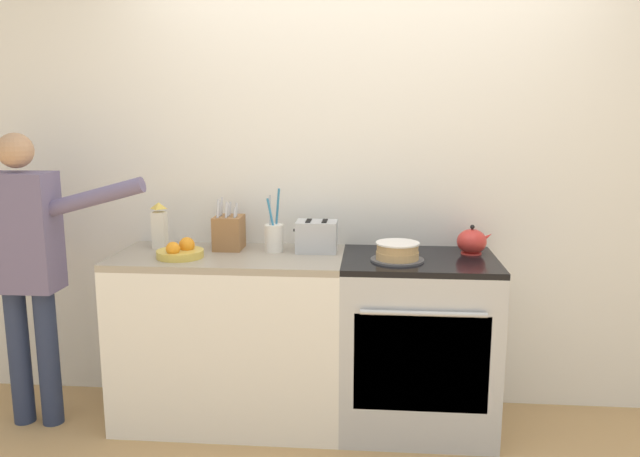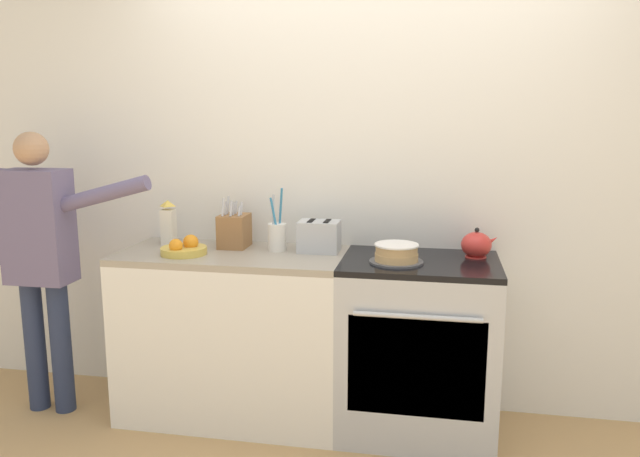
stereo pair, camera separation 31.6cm
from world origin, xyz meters
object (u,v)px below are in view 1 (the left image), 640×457
Objects in this scene: knife_block at (229,232)px; fruit_bowl at (180,252)px; utensil_crock at (274,237)px; milk_carton at (160,226)px; stove_range at (417,343)px; layer_cake at (397,252)px; toaster at (317,236)px; person_baker at (26,256)px; tea_kettle at (472,242)px.

knife_block reaches higher than fruit_bowl.
utensil_crock reaches higher than milk_carton.
utensil_crock is 0.64m from milk_carton.
milk_carton reaches higher than stove_range.
stove_range is at bearing -5.14° from milk_carton.
layer_cake is at bearing -12.33° from knife_block.
toaster reaches higher than layer_cake.
fruit_bowl is at bearing 2.75° from person_baker.
tea_kettle is at bearing 1.91° from utensil_crock.
stove_range is at bearing 4.34° from fruit_bowl.
person_baker reaches higher than knife_block.
utensil_crock is (-0.65, 0.16, 0.04)m from layer_cake.
stove_range is 4.87× the size of tea_kettle.
utensil_crock is 0.23m from toaster.
toaster is 0.86m from milk_carton.
utensil_crock is (-1.04, -0.03, 0.02)m from tea_kettle.
knife_block is 1.16× the size of fruit_bowl.
knife_block is 0.38m from milk_carton.
stove_range is 3.66× the size of milk_carton.
toaster is at bearing 8.54° from person_baker.
stove_range is at bearing -156.28° from tea_kettle.
knife_block is at bearing 179.80° from tea_kettle.
knife_block is 0.18× the size of person_baker.
stove_range is 1.16m from knife_block.
utensil_crock is at bearing 9.56° from person_baker.
person_baker is at bearing -169.53° from utensil_crock.
tea_kettle is 1.04m from utensil_crock.
knife_block is 1.04m from person_baker.
knife_block is 0.82× the size of utensil_crock.
person_baker is (-1.48, -0.25, -0.08)m from toaster.
toaster is (-0.42, 0.17, 0.04)m from layer_cake.
knife_block reaches higher than milk_carton.
utensil_crock is at bearing 21.64° from fruit_bowl.
toaster is (0.68, 0.19, 0.05)m from fruit_bowl.
fruit_bowl is at bearing -132.64° from knife_block.
tea_kettle is at bearing -0.11° from milk_carton.
toaster is (0.23, 0.01, 0.00)m from utensil_crock.
milk_carton is (-0.38, -0.00, 0.03)m from knife_block.
tea_kettle is (0.39, 0.19, 0.02)m from layer_cake.
utensil_crock is 1.36× the size of milk_carton.
stove_range is 0.77m from toaster.
milk_carton is at bearing 178.46° from toaster.
layer_cake is 1.30m from milk_carton.
layer_cake is 0.67m from utensil_crock.
fruit_bowl is (-0.45, -0.18, -0.05)m from utensil_crock.
utensil_crock reaches higher than knife_block.
layer_cake is 0.96× the size of knife_block.
milk_carton reaches higher than tea_kettle.
fruit_bowl is at bearing -175.66° from stove_range.
person_baker is (-1.90, -0.07, -0.04)m from layer_cake.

